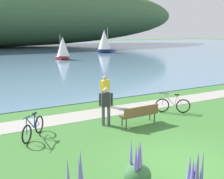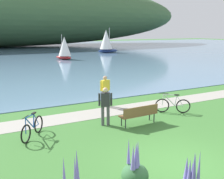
# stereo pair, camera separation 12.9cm
# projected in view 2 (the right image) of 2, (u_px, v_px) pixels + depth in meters

# --- Properties ---
(ground_plane) EXTENTS (200.00, 200.00, 0.00)m
(ground_plane) POSITION_uv_depth(u_px,v_px,m) (181.00, 166.00, 8.10)
(ground_plane) COLOR #3D7533
(bay_water) EXTENTS (180.00, 80.00, 0.04)m
(bay_water) POSITION_uv_depth(u_px,v_px,m) (9.00, 52.00, 49.86)
(bay_water) COLOR #5B7F9E
(bay_water) RESTS_ON ground
(shoreline_path) EXTENTS (60.00, 1.50, 0.01)m
(shoreline_path) POSITION_uv_depth(u_px,v_px,m) (101.00, 113.00, 13.30)
(shoreline_path) COLOR #A39E93
(shoreline_path) RESTS_ON ground
(park_bench_near_camera) EXTENTS (1.82, 0.55, 0.88)m
(park_bench_near_camera) POSITION_uv_depth(u_px,v_px,m) (139.00, 113.00, 11.52)
(park_bench_near_camera) COLOR brown
(park_bench_near_camera) RESTS_ON ground
(bicycle_leaning_near_bench) EXTENTS (1.12, 1.45, 1.01)m
(bicycle_leaning_near_bench) POSITION_uv_depth(u_px,v_px,m) (32.00, 128.00, 10.15)
(bicycle_leaning_near_bench) COLOR black
(bicycle_leaning_near_bench) RESTS_ON ground
(bicycle_beside_path) EXTENTS (1.50, 1.04, 1.01)m
(bicycle_beside_path) POSITION_uv_depth(u_px,v_px,m) (173.00, 105.00, 13.24)
(bicycle_beside_path) COLOR black
(bicycle_beside_path) RESTS_ON ground
(person_at_shoreline) EXTENTS (0.61, 0.26, 1.71)m
(person_at_shoreline) POSITION_uv_depth(u_px,v_px,m) (105.00, 89.00, 14.23)
(person_at_shoreline) COLOR #4C4C51
(person_at_shoreline) RESTS_ON ground
(person_on_the_grass) EXTENTS (0.58, 0.34, 1.71)m
(person_on_the_grass) POSITION_uv_depth(u_px,v_px,m) (105.00, 104.00, 11.35)
(person_on_the_grass) COLOR #4C4C51
(person_on_the_grass) RESTS_ON ground
(echium_bush_beside_closest) EXTENTS (0.74, 0.74, 1.35)m
(echium_bush_beside_closest) POSITION_uv_depth(u_px,v_px,m) (135.00, 173.00, 6.96)
(echium_bush_beside_closest) COLOR #386B3D
(echium_bush_beside_closest) RESTS_ON ground
(sailboat_mid_bay) EXTENTS (3.94, 2.44, 4.56)m
(sailboat_mid_bay) POSITION_uv_depth(u_px,v_px,m) (106.00, 41.00, 48.15)
(sailboat_mid_bay) COLOR navy
(sailboat_mid_bay) RESTS_ON bay_water
(sailboat_toward_hillside) EXTENTS (2.38, 3.06, 3.52)m
(sailboat_toward_hillside) POSITION_uv_depth(u_px,v_px,m) (64.00, 48.00, 36.96)
(sailboat_toward_hillside) COLOR #B22323
(sailboat_toward_hillside) RESTS_ON bay_water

